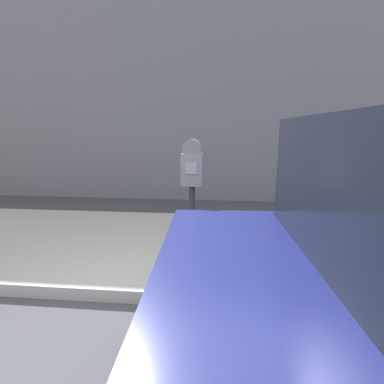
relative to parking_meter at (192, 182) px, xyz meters
The scene contains 4 objects.
ground_plane 1.58m from the parking_meter, 96.39° to the right, with size 60.00×60.00×0.00m, color #47474C.
sidewalk 1.63m from the parking_meter, 95.58° to the left, with size 24.00×2.80×0.14m.
building_facade 4.61m from the parking_meter, 91.48° to the left, with size 24.00×0.30×4.89m.
parking_meter is the anchor object (origin of this frame).
Camera 1 is at (0.40, -1.79, 1.69)m, focal length 28.00 mm.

